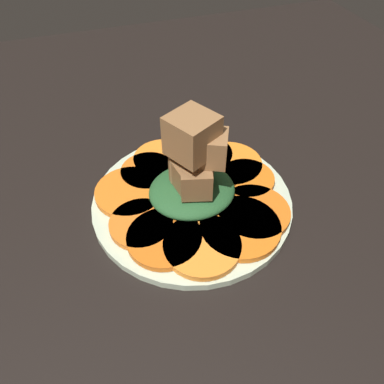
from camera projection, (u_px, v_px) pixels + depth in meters
table_slab at (192, 209)px, 49.10cm from camera, size 120.00×120.00×2.00cm
plate at (192, 201)px, 48.02cm from camera, size 25.32×25.32×1.05cm
carrot_slice_0 at (202, 245)px, 41.83cm from camera, size 8.85×8.85×0.81cm
carrot_slice_1 at (240, 227)px, 43.67cm from camera, size 9.52×9.52×0.81cm
carrot_slice_2 at (254, 212)px, 45.34cm from camera, size 8.81×8.81×0.81cm
carrot_slice_3 at (246, 179)px, 49.44cm from camera, size 7.37×7.37×0.81cm
carrot_slice_4 at (229, 164)px, 51.53cm from camera, size 8.98×8.98×0.81cm
carrot_slice_5 at (203, 155)px, 52.97cm from camera, size 8.39×8.39×0.81cm
carrot_slice_6 at (163, 159)px, 52.26cm from camera, size 8.12×8.12×0.81cm
carrot_slice_7 at (148, 172)px, 50.46cm from camera, size 7.38×7.38×0.81cm
carrot_slice_8 at (130, 192)px, 47.76cm from camera, size 8.87×8.87×0.81cm
carrot_slice_9 at (141, 224)px, 44.04cm from camera, size 7.57×7.57×0.81cm
carrot_slice_10 at (164, 238)px, 42.57cm from camera, size 8.66×8.66×0.81cm
center_pile at (194, 171)px, 44.74cm from camera, size 10.85×10.18×12.12cm
fork at (169, 170)px, 50.99cm from camera, size 18.21×2.51×0.40cm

